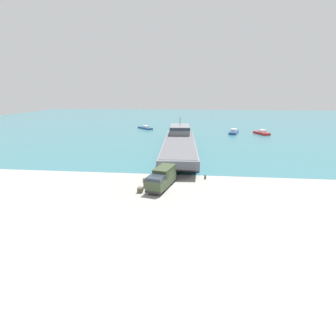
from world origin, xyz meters
name	(u,v)px	position (x,y,z in m)	size (l,w,h in m)	color
ground_plane	(170,186)	(0.00, 0.00, 0.00)	(240.00, 240.00, 0.00)	gray
water_surface	(188,121)	(0.00, 96.05, 0.00)	(240.00, 180.00, 0.01)	#336B75
landing_craft	(180,141)	(-0.43, 30.47, 1.67)	(10.18, 44.79, 7.10)	slate
military_truck	(162,178)	(-1.29, -0.89, 1.61)	(4.15, 7.87, 3.08)	#3D4C33
soldier_on_ramp	(144,182)	(-4.00, -1.60, 1.03)	(0.47, 0.49, 1.78)	#6B664C
moored_boat_a	(234,132)	(17.71, 57.36, 0.59)	(4.67, 8.72, 1.77)	navy
moored_boat_b	(262,133)	(27.40, 56.46, 0.55)	(4.96, 7.24, 1.67)	#B22323
moored_boat_c	(145,128)	(-16.66, 66.22, 0.45)	(7.18, 7.52, 1.34)	navy
mooring_bollard	(205,177)	(5.71, 4.13, 0.39)	(0.35, 0.35, 0.73)	#333338
cargo_crate	(140,190)	(-4.28, -3.23, 0.37)	(0.75, 0.90, 0.75)	#4C4738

